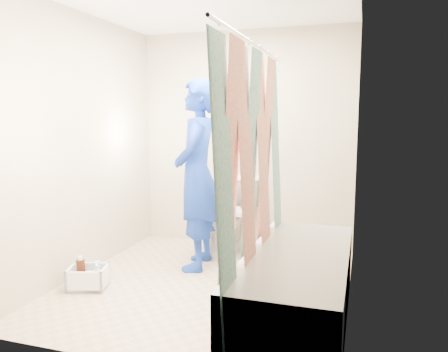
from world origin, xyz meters
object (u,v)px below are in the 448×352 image
(plumber, at_px, (197,175))
(cleaning_caddy, at_px, (89,278))
(bathtub, at_px, (297,284))
(toilet, at_px, (229,215))

(plumber, relative_size, cleaning_caddy, 4.88)
(plumber, xyz_separation_m, cleaning_caddy, (-0.69, -0.80, -0.82))
(plumber, bearing_deg, bathtub, 42.04)
(toilet, distance_m, cleaning_caddy, 1.61)
(toilet, relative_size, plumber, 0.45)
(bathtub, height_order, plumber, plumber)
(cleaning_caddy, bearing_deg, plumber, 32.63)
(plumber, bearing_deg, toilet, 154.40)
(plumber, bearing_deg, cleaning_caddy, -50.64)
(plumber, height_order, cleaning_caddy, plumber)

